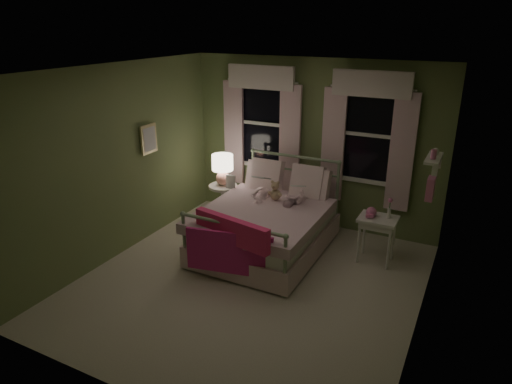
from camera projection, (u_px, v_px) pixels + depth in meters
The scene contains 18 objects.
room_shell at pixel (249, 186), 5.29m from camera, with size 4.20×4.20×4.20m.
bed at pixel (267, 225), 6.45m from camera, with size 1.58×2.04×1.18m.
pink_throw at pixel (231, 240), 5.51m from camera, with size 1.10×0.35×0.71m.
child_left at pixel (263, 174), 6.71m from camera, with size 0.30×0.20×0.82m, color #F7D1DD.
child_right at pixel (298, 183), 6.49m from camera, with size 0.34×0.27×0.71m, color #F7D1DD.
book_left at pixel (255, 180), 6.50m from camera, with size 0.20×0.27×0.03m, color beige.
book_right at pixel (291, 189), 6.28m from camera, with size 0.20×0.27×0.02m, color beige.
teddy_bear at pixel (275, 192), 6.52m from camera, with size 0.22×0.17×0.29m.
nightstand_left at pixel (223, 199), 7.29m from camera, with size 0.46×0.46×0.65m.
table_lamp at pixel (223, 167), 7.10m from camera, with size 0.33×0.33×0.49m.
book_nightstand at pixel (226, 187), 7.10m from camera, with size 0.16×0.22×0.02m, color beige.
nightstand_right at pixel (378, 224), 6.07m from camera, with size 0.50×0.40×0.64m.
pink_toy at pixel (371, 212), 6.05m from camera, with size 0.14×0.19×0.14m.
bud_vase at pixel (390, 208), 5.97m from camera, with size 0.06×0.06×0.28m.
window_left at pixel (261, 119), 7.23m from camera, with size 1.34×0.13×1.96m.
window_right at pixel (368, 130), 6.51m from camera, with size 1.34×0.13×1.96m.
wall_shelf at pixel (432, 174), 4.99m from camera, with size 0.15×0.50×0.60m.
framed_picture at pixel (149, 139), 6.54m from camera, with size 0.03×0.32×0.42m.
Camera 1 is at (2.32, -4.40, 3.10)m, focal length 32.00 mm.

